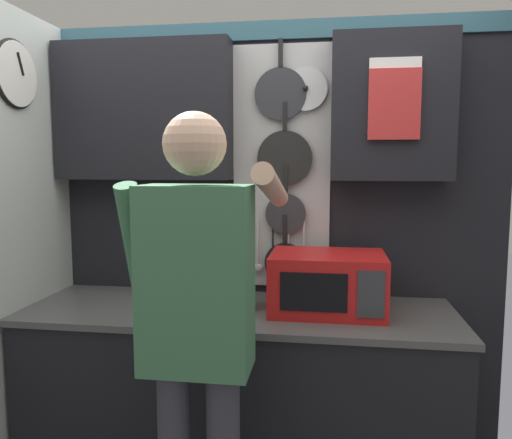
# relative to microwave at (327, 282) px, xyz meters

# --- Properties ---
(base_cabinet_counter) EXTENTS (2.02, 0.67, 0.91)m
(base_cabinet_counter) POSITION_rel_microwave_xyz_m (-0.41, -0.02, -0.59)
(base_cabinet_counter) COLOR black
(base_cabinet_counter) RESTS_ON ground_plane
(back_wall_unit) EXTENTS (2.59, 0.23, 2.30)m
(back_wall_unit) POSITION_rel_microwave_xyz_m (-0.43, 0.28, 0.41)
(back_wall_unit) COLOR black
(back_wall_unit) RESTS_ON ground_plane
(microwave) EXTENTS (0.52, 0.39, 0.27)m
(microwave) POSITION_rel_microwave_xyz_m (0.00, 0.00, 0.00)
(microwave) COLOR red
(microwave) RESTS_ON base_cabinet_counter
(knife_block) EXTENTS (0.13, 0.16, 0.27)m
(knife_block) POSITION_rel_microwave_xyz_m (-0.40, 0.00, -0.04)
(knife_block) COLOR brown
(knife_block) RESTS_ON base_cabinet_counter
(utensil_crock) EXTENTS (0.12, 0.12, 0.33)m
(utensil_crock) POSITION_rel_microwave_xyz_m (-0.63, 0.00, -0.06)
(utensil_crock) COLOR white
(utensil_crock) RESTS_ON base_cabinet_counter
(person) EXTENTS (0.54, 0.68, 1.76)m
(person) POSITION_rel_microwave_xyz_m (-0.45, -0.62, 0.02)
(person) COLOR #383842
(person) RESTS_ON ground_plane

